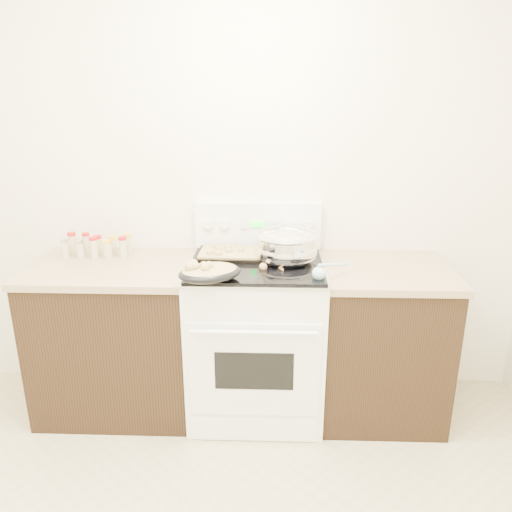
{
  "coord_description": "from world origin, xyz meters",
  "views": [
    {
      "loc": [
        0.44,
        -1.22,
        1.87
      ],
      "look_at": [
        0.35,
        1.37,
        1.0
      ],
      "focal_mm": 35.0,
      "sensor_mm": 36.0,
      "label": 1
    }
  ],
  "objects": [
    {
      "name": "roasting_pan",
      "position": [
        0.12,
        1.14,
        0.99
      ],
      "size": [
        0.39,
        0.34,
        0.11
      ],
      "color": "black",
      "rests_on": "kitchen_range"
    },
    {
      "name": "counter_left",
      "position": [
        -0.48,
        1.43,
        0.46
      ],
      "size": [
        0.93,
        0.67,
        0.92
      ],
      "color": "black",
      "rests_on": "ground"
    },
    {
      "name": "counter_right",
      "position": [
        1.08,
        1.43,
        0.46
      ],
      "size": [
        0.73,
        0.67,
        0.92
      ],
      "color": "black",
      "rests_on": "ground"
    },
    {
      "name": "kitchen_range",
      "position": [
        0.35,
        1.42,
        0.49
      ],
      "size": [
        0.78,
        0.73,
        1.22
      ],
      "color": "white",
      "rests_on": "ground"
    },
    {
      "name": "mixing_bowl",
      "position": [
        0.52,
        1.45,
        1.03
      ],
      "size": [
        0.46,
        0.46,
        0.21
      ],
      "color": "silver",
      "rests_on": "kitchen_range"
    },
    {
      "name": "room_shell",
      "position": [
        0.0,
        0.0,
        1.7
      ],
      "size": [
        4.1,
        3.6,
        2.75
      ],
      "color": "white",
      "rests_on": "ground"
    },
    {
      "name": "baking_sheet",
      "position": [
        0.19,
        1.53,
        0.96
      ],
      "size": [
        0.4,
        0.29,
        0.06
      ],
      "color": "black",
      "rests_on": "kitchen_range"
    },
    {
      "name": "blue_ladle",
      "position": [
        0.69,
        1.2,
        0.97
      ],
      "size": [
        0.21,
        0.19,
        0.09
      ],
      "color": "#8DC2D3",
      "rests_on": "kitchen_range"
    },
    {
      "name": "wooden_spoon",
      "position": [
        0.41,
        1.36,
        0.95
      ],
      "size": [
        0.13,
        0.26,
        0.04
      ],
      "color": "tan",
      "rests_on": "kitchen_range"
    },
    {
      "name": "spice_jars",
      "position": [
        -0.61,
        1.58,
        0.98
      ],
      "size": [
        0.4,
        0.15,
        0.13
      ],
      "color": "#BFB28C",
      "rests_on": "counter_left"
    }
  ]
}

